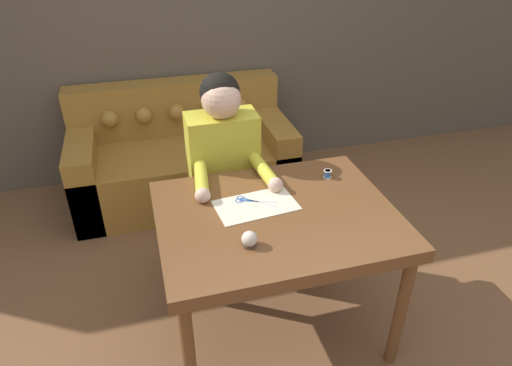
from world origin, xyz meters
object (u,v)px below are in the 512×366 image
(dining_table, at_px, (276,226))
(scissors, at_px, (249,201))
(pin_cushion, at_px, (249,239))
(thread_spool, at_px, (327,174))
(couch, at_px, (183,158))
(person, at_px, (224,174))

(dining_table, bearing_deg, scissors, 128.24)
(scissors, xyz_separation_m, pin_cushion, (-0.09, -0.34, 0.03))
(scissors, bearing_deg, thread_spool, 13.17)
(couch, relative_size, person, 1.31)
(person, relative_size, scissors, 6.27)
(dining_table, distance_m, pin_cushion, 0.30)
(thread_spool, bearing_deg, dining_table, -146.25)
(thread_spool, bearing_deg, pin_cushion, -141.15)
(pin_cushion, bearing_deg, dining_table, 46.92)
(couch, distance_m, scissors, 1.50)
(thread_spool, relative_size, pin_cushion, 0.63)
(thread_spool, distance_m, pin_cushion, 0.72)
(dining_table, relative_size, couch, 0.69)
(scissors, bearing_deg, pin_cushion, -104.10)
(person, height_order, pin_cushion, person)
(couch, xyz_separation_m, pin_cushion, (0.09, -1.76, 0.49))
(couch, bearing_deg, pin_cushion, -87.01)
(thread_spool, height_order, pin_cushion, pin_cushion)
(scissors, distance_m, thread_spool, 0.49)
(dining_table, distance_m, person, 0.63)
(pin_cushion, bearing_deg, couch, 92.99)
(dining_table, xyz_separation_m, thread_spool, (0.37, 0.25, 0.10))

